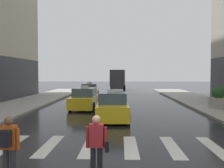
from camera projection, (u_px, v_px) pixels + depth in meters
name	position (u px, v px, depth m)	size (l,w,h in m)	color
crosswalk_markings	(110.00, 146.00, 8.95)	(11.30, 2.80, 0.01)	silver
taxi_lead	(112.00, 107.00, 14.41)	(2.07, 4.60, 1.80)	yellow
taxi_second	(85.00, 99.00, 18.80)	(2.07, 4.60, 1.80)	yellow
taxi_third	(90.00, 91.00, 27.19)	(2.07, 4.61, 1.80)	yellow
box_truck	(118.00, 79.00, 38.76)	(2.50, 7.61, 3.35)	#2D2D2D
pedestrian_with_backpack	(8.00, 143.00, 6.00)	(0.55, 0.43, 1.65)	#333338
pedestrian_with_handbag	(97.00, 142.00, 6.20)	(0.60, 0.24, 1.65)	black
planter_mid_block	(219.00, 99.00, 17.85)	(1.10, 1.10, 1.60)	#A8A399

